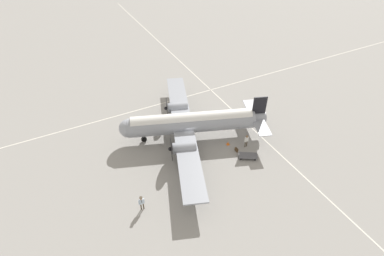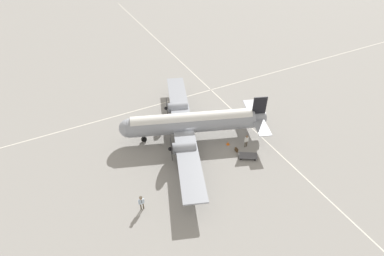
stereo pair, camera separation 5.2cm
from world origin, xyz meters
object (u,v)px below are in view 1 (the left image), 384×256
Objects in this scene: airliner_main at (189,123)px; suitcase_near_door at (236,150)px; crew_foreground at (142,202)px; baggage_cart at (248,156)px; traffic_cone at (228,143)px; passenger_boarding at (246,140)px.

airliner_main reaches higher than suitcase_near_door.
crew_foreground is 0.75× the size of baggage_cart.
baggage_cart is at bearing 21.88° from suitcase_near_door.
airliner_main is 47.46× the size of traffic_cone.
traffic_cone is (-1.29, -1.73, -0.84)m from passenger_boarding.
passenger_boarding reaches higher than suitcase_near_door.
airliner_main reaches higher than crew_foreground.
crew_foreground reaches higher than suitcase_near_door.
airliner_main is 5.45m from traffic_cone.
airliner_main reaches higher than passenger_boarding.
passenger_boarding reaches higher than baggage_cart.
airliner_main is 12.85× the size of crew_foreground.
airliner_main is 44.28× the size of suitcase_near_door.
suitcase_near_door is at bearing 148.76° from airliner_main.
passenger_boarding is (4.66, 5.41, -1.33)m from airliner_main.
baggage_cart is (1.71, -0.89, -0.79)m from passenger_boarding.
crew_foreground is 14.68m from passenger_boarding.
airliner_main is at bearing -132.43° from traffic_cone.
baggage_cart is 4.93× the size of traffic_cone.
passenger_boarding is (-2.92, 14.39, -0.06)m from crew_foreground.
traffic_cone is (-4.21, 12.66, -0.90)m from crew_foreground.
crew_foreground is 1.03× the size of passenger_boarding.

